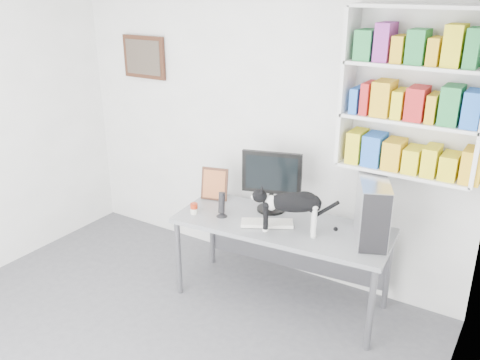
% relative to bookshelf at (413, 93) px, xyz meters
% --- Properties ---
extents(room, '(4.01, 4.01, 2.70)m').
position_rel_bookshelf_xyz_m(room, '(-1.40, -1.85, -0.50)').
color(room, '#5C5B61').
rests_on(room, ground).
extents(bookshelf, '(1.03, 0.28, 1.24)m').
position_rel_bookshelf_xyz_m(bookshelf, '(0.00, 0.00, 0.00)').
color(bookshelf, silver).
rests_on(bookshelf, room).
extents(wall_art, '(0.52, 0.04, 0.42)m').
position_rel_bookshelf_xyz_m(wall_art, '(-2.70, 0.12, 0.05)').
color(wall_art, '#452616').
rests_on(wall_art, room).
extents(desk, '(1.84, 0.85, 0.74)m').
position_rel_bookshelf_xyz_m(desk, '(-0.83, -0.39, -1.48)').
color(desk, gray).
rests_on(desk, room).
extents(monitor, '(0.56, 0.38, 0.55)m').
position_rel_bookshelf_xyz_m(monitor, '(-1.04, -0.20, -0.83)').
color(monitor, black).
rests_on(monitor, desk).
extents(keyboard, '(0.45, 0.35, 0.03)m').
position_rel_bookshelf_xyz_m(keyboard, '(-0.93, -0.47, -1.09)').
color(keyboard, silver).
rests_on(keyboard, desk).
extents(pc_tower, '(0.39, 0.53, 0.48)m').
position_rel_bookshelf_xyz_m(pc_tower, '(-0.13, -0.27, -0.87)').
color(pc_tower, '#BCBCC1').
rests_on(pc_tower, desk).
extents(speaker, '(0.12, 0.12, 0.23)m').
position_rel_bookshelf_xyz_m(speaker, '(-1.33, -0.53, -0.99)').
color(speaker, black).
rests_on(speaker, desk).
extents(leaning_print, '(0.27, 0.16, 0.31)m').
position_rel_bookshelf_xyz_m(leaning_print, '(-1.59, -0.26, -0.95)').
color(leaning_print, '#452616').
rests_on(leaning_print, desk).
extents(soup_can, '(0.06, 0.06, 0.09)m').
position_rel_bookshelf_xyz_m(soup_can, '(-1.56, -0.61, -1.06)').
color(soup_can, '#AB290E').
rests_on(soup_can, desk).
extents(cat, '(0.61, 0.43, 0.38)m').
position_rel_bookshelf_xyz_m(cat, '(-0.68, -0.52, -0.92)').
color(cat, black).
rests_on(cat, desk).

